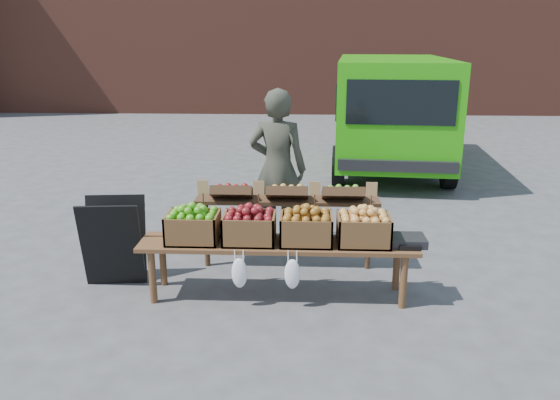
# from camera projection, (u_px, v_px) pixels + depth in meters

# --- Properties ---
(ground) EXTENTS (80.00, 80.00, 0.00)m
(ground) POSITION_uv_depth(u_px,v_px,m) (224.00, 274.00, 5.95)
(ground) COLOR #4A4A4D
(delivery_van) EXTENTS (2.55, 4.89, 2.12)m
(delivery_van) POSITION_uv_depth(u_px,v_px,m) (390.00, 114.00, 10.60)
(delivery_van) COLOR #26A30C
(delivery_van) RESTS_ON ground
(vendor) EXTENTS (0.78, 0.58, 1.93)m
(vendor) POSITION_uv_depth(u_px,v_px,m) (278.00, 169.00, 6.58)
(vendor) COLOR #36392C
(vendor) RESTS_ON ground
(chalkboard_sign) EXTENTS (0.64, 0.40, 0.93)m
(chalkboard_sign) POSITION_uv_depth(u_px,v_px,m) (114.00, 242.00, 5.62)
(chalkboard_sign) COLOR black
(chalkboard_sign) RESTS_ON ground
(back_table) EXTENTS (2.10, 0.44, 1.04)m
(back_table) POSITION_uv_depth(u_px,v_px,m) (287.00, 223.00, 6.01)
(back_table) COLOR #402919
(back_table) RESTS_ON ground
(display_bench) EXTENTS (2.70, 0.56, 0.57)m
(display_bench) POSITION_uv_depth(u_px,v_px,m) (278.00, 269.00, 5.39)
(display_bench) COLOR brown
(display_bench) RESTS_ON ground
(crate_golden_apples) EXTENTS (0.50, 0.40, 0.28)m
(crate_golden_apples) POSITION_uv_depth(u_px,v_px,m) (193.00, 227.00, 5.30)
(crate_golden_apples) COLOR #3B9A12
(crate_golden_apples) RESTS_ON display_bench
(crate_russet_pears) EXTENTS (0.50, 0.40, 0.28)m
(crate_russet_pears) POSITION_uv_depth(u_px,v_px,m) (249.00, 228.00, 5.28)
(crate_russet_pears) COLOR maroon
(crate_russet_pears) RESTS_ON display_bench
(crate_red_apples) EXTENTS (0.50, 0.40, 0.28)m
(crate_red_apples) POSITION_uv_depth(u_px,v_px,m) (306.00, 229.00, 5.26)
(crate_red_apples) COLOR #AE751B
(crate_red_apples) RESTS_ON display_bench
(crate_green_apples) EXTENTS (0.50, 0.40, 0.28)m
(crate_green_apples) POSITION_uv_depth(u_px,v_px,m) (363.00, 230.00, 5.23)
(crate_green_apples) COLOR gold
(crate_green_apples) RESTS_ON display_bench
(weighing_scale) EXTENTS (0.34, 0.30, 0.08)m
(weighing_scale) POSITION_uv_depth(u_px,v_px,m) (407.00, 240.00, 5.24)
(weighing_scale) COLOR black
(weighing_scale) RESTS_ON display_bench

